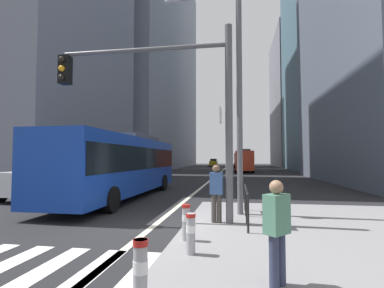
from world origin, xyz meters
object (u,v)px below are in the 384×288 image
Objects in this scene: bollard_front at (140,271)px; bollard_right at (186,220)px; pedestrian_waiting at (216,190)px; car_receding_far at (246,164)px; pedestrian_walking at (277,227)px; city_bus_red_distant at (240,159)px; bollard_left at (191,231)px; car_oncoming_mid at (142,169)px; sedan_white_oncoming at (41,179)px; street_lamp_post at (239,67)px; city_bus_red_receding at (244,160)px; car_oncoming_far at (214,163)px; traffic_signal_gantry at (168,94)px; city_bus_blue_oncoming at (123,163)px; car_receding_near at (244,164)px.

bollard_right is (0.02, 3.11, -0.03)m from bollard_front.
bollard_front is 0.52× the size of pedestrian_waiting.
pedestrian_walking is at bearing -91.07° from car_receding_far.
city_bus_red_distant reaches higher than bollard_left.
car_oncoming_mid is at bearing 115.44° from pedestrian_waiting.
sedan_white_oncoming and car_oncoming_mid have the same top height.
city_bus_red_distant is 14.03× the size of bollard_left.
street_lamp_post is at bearing 76.57° from bollard_left.
city_bus_red_receding is 12.12× the size of bollard_front.
sedan_white_oncoming is 1.01× the size of car_oncoming_far.
city_bus_red_distant is 6.60× the size of pedestrian_waiting.
city_bus_red_distant is 54.19m from street_lamp_post.
car_oncoming_far is 62.06m from bollard_right.
bollard_left is at bearing -103.43° from street_lamp_post.
sedan_white_oncoming is at bearing 140.65° from pedestrian_walking.
sedan_white_oncoming is 42.52m from car_receding_far.
bollard_front is at bearing -90.28° from bollard_right.
car_receding_far reaches higher than pedestrian_waiting.
street_lamp_post reaches higher than pedestrian_waiting.
traffic_signal_gantry is 7.40× the size of bollard_left.
car_oncoming_mid is at bearing 113.97° from pedestrian_walking.
traffic_signal_gantry reaches higher than pedestrian_waiting.
traffic_signal_gantry is (3.64, -59.98, 3.10)m from car_oncoming_far.
car_oncoming_mid is at bearing 109.29° from bollard_front.
city_bus_red_receding reaches higher than pedestrian_walking.
city_bus_blue_oncoming is 8.04m from street_lamp_post.
bollard_left is (-2.45, -48.47, -0.39)m from car_receding_far.
city_bus_red_receding reaches higher than car_receding_near.
sedan_white_oncoming is 55.41m from car_oncoming_far.
city_bus_red_distant is at bearing 91.14° from city_bus_red_receding.
city_bus_red_distant reaches higher than car_oncoming_mid.
street_lamp_post is 4.46m from pedestrian_waiting.
city_bus_red_distant is at bearing 94.33° from car_receding_near.
car_receding_far is at bearing 67.57° from car_oncoming_mid.
pedestrian_walking is at bearing -90.42° from city_bus_red_receding.
car_oncoming_mid reaches higher than pedestrian_walking.
pedestrian_waiting is (1.49, 0.05, -2.98)m from traffic_signal_gantry.
city_bus_blue_oncoming is 14.51× the size of bollard_left.
car_receding_far is 2.83× the size of pedestrian_walking.
city_bus_red_distant reaches higher than sedan_white_oncoming.
city_bus_blue_oncoming is 1.47× the size of street_lamp_post.
sedan_white_oncoming is at bearing 162.08° from street_lamp_post.
city_bus_blue_oncoming is 2.62× the size of car_receding_far.
city_bus_red_receding is 10.03m from car_receding_far.
city_bus_blue_oncoming is at bearing 124.75° from traffic_signal_gantry.
car_receding_near is at bearing 88.45° from city_bus_red_receding.
car_oncoming_mid is 29.67m from car_receding_near.
pedestrian_walking is (1.80, 1.01, 0.38)m from bollard_front.
car_receding_near is 48.44m from bollard_right.
car_oncoming_mid reaches higher than bollard_right.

